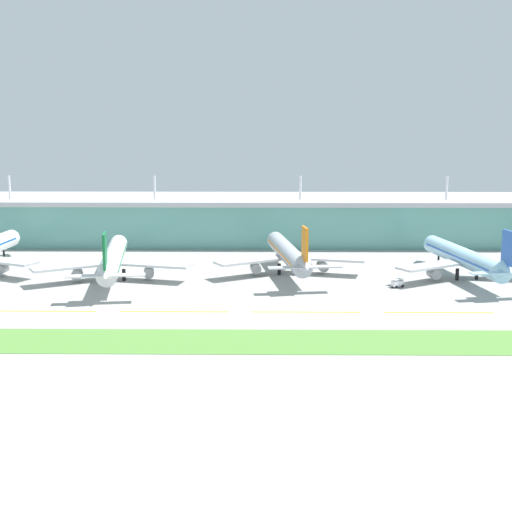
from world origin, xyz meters
TOP-DOWN VIEW (x-y plane):
  - ground_plane at (0.00, 0.00)m, footprint 600.00×600.00m
  - terminal_building at (-0.00, 98.72)m, footprint 288.00×34.00m
  - airliner_near_middle at (-60.04, 32.79)m, footprint 48.34×64.38m
  - airliner_center at (-6.05, 42.51)m, footprint 48.28×60.45m
  - airliner_far_middle at (48.32, 35.68)m, footprint 48.06×59.60m
  - taxiway_stripe_west at (-71.00, -3.75)m, footprint 28.00×0.70m
  - taxiway_stripe_mid_west at (-37.00, -3.75)m, footprint 28.00×0.70m
  - taxiway_stripe_centre at (-3.00, -3.75)m, footprint 28.00×0.70m
  - taxiway_stripe_mid_east at (31.00, -3.75)m, footprint 28.00×0.70m
  - grass_verge at (0.00, -28.55)m, footprint 300.00×18.00m
  - baggage_cart at (25.35, 23.87)m, footprint 4.00×3.51m

SIDE VIEW (x-z plane):
  - ground_plane at x=0.00m, z-range 0.00..0.00m
  - taxiway_stripe_west at x=-71.00m, z-range 0.00..0.04m
  - taxiway_stripe_mid_west at x=-37.00m, z-range 0.00..0.04m
  - taxiway_stripe_centre at x=-3.00m, z-range 0.00..0.04m
  - taxiway_stripe_mid_east at x=31.00m, z-range 0.00..0.04m
  - grass_verge at x=0.00m, z-range 0.00..0.10m
  - baggage_cart at x=25.35m, z-range 0.02..2.50m
  - airliner_far_middle at x=48.32m, z-range -3.01..15.89m
  - airliner_center at x=-6.05m, z-range -3.01..15.89m
  - airliner_near_middle at x=-60.04m, z-range -3.00..15.90m
  - terminal_building at x=0.00m, z-range -4.30..22.84m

